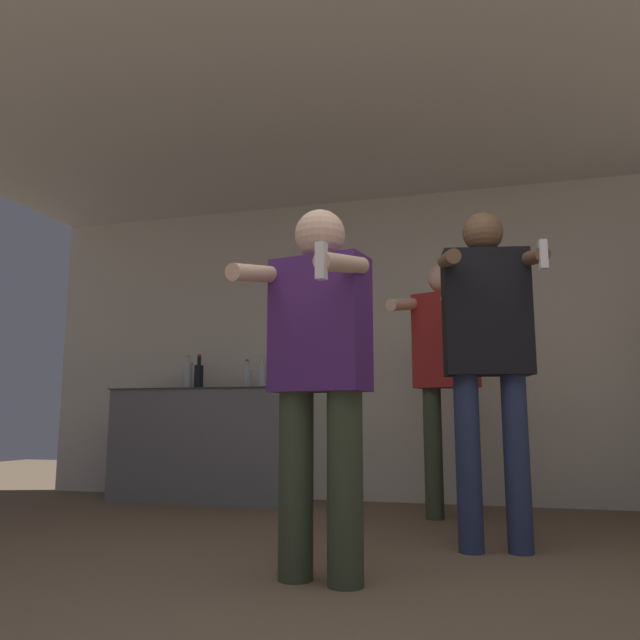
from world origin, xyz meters
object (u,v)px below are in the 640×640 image
(bottle_green_wine, at_px, (188,375))
(person_spectator_back, at_px, (445,362))
(bottle_clear_vodka, at_px, (262,375))
(bottle_brown_liquor, at_px, (247,378))
(person_man_side, at_px, (488,344))
(person_woman_foreground, at_px, (319,366))
(bottle_tall_gin, at_px, (199,376))

(bottle_green_wine, relative_size, person_spectator_back, 0.17)
(bottle_clear_vodka, bearing_deg, bottle_brown_liquor, 180.00)
(person_spectator_back, bearing_deg, person_man_side, -73.12)
(bottle_green_wine, height_order, person_woman_foreground, person_woman_foreground)
(bottle_brown_liquor, bearing_deg, person_man_side, -37.67)
(bottle_brown_liquor, distance_m, person_woman_foreground, 2.64)
(bottle_green_wine, distance_m, person_woman_foreground, 2.94)
(bottle_clear_vodka, relative_size, person_man_side, 0.16)
(person_man_side, bearing_deg, bottle_tall_gin, 147.77)
(bottle_tall_gin, distance_m, person_man_side, 2.85)
(bottle_clear_vodka, height_order, person_spectator_back, person_spectator_back)
(bottle_green_wine, xyz_separation_m, person_spectator_back, (2.23, -0.57, 0.01))
(bottle_green_wine, distance_m, person_spectator_back, 2.30)
(bottle_tall_gin, xyz_separation_m, person_woman_foreground, (1.72, -2.31, -0.15))
(person_man_side, bearing_deg, bottle_clear_vodka, 140.34)
(bottle_brown_liquor, relative_size, person_man_side, 0.14)
(person_man_side, height_order, person_spectator_back, person_man_side)
(bottle_green_wine, bearing_deg, bottle_clear_vodka, 0.00)
(bottle_green_wine, bearing_deg, person_woman_foreground, -51.81)
(bottle_clear_vodka, height_order, person_man_side, person_man_side)
(bottle_tall_gin, bearing_deg, bottle_green_wine, 180.00)
(bottle_tall_gin, bearing_deg, person_woman_foreground, -53.42)
(bottle_brown_liquor, xyz_separation_m, bottle_green_wine, (-0.55, 0.00, 0.03))
(bottle_clear_vodka, bearing_deg, person_woman_foreground, -63.78)
(person_woman_foreground, bearing_deg, person_spectator_back, 76.86)
(person_woman_foreground, relative_size, person_spectator_back, 0.91)
(bottle_clear_vodka, height_order, person_woman_foreground, person_woman_foreground)
(bottle_tall_gin, height_order, bottle_clear_vodka, bottle_tall_gin)
(bottle_green_wine, height_order, bottle_clear_vodka, bottle_green_wine)
(person_man_side, bearing_deg, person_spectator_back, 106.88)
(person_spectator_back, bearing_deg, person_woman_foreground, -103.14)
(bottle_green_wine, xyz_separation_m, person_woman_foreground, (1.82, -2.31, -0.15))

